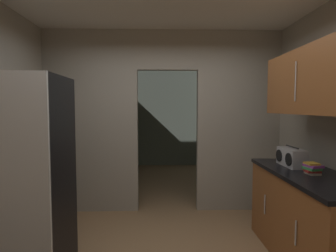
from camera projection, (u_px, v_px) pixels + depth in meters
kitchen_partition at (162, 117)px, 4.26m from camera, size 3.53×0.12×2.71m
adjoining_room_shell at (162, 117)px, 6.54m from camera, size 3.53×3.45×2.71m
refrigerator at (20, 176)px, 2.62m from camera, size 0.83×0.75×1.86m
lower_cabinet_run at (309, 219)px, 2.80m from camera, size 0.65×1.64×0.92m
upper_cabinet_counterside at (314, 81)px, 2.72m from camera, size 0.36×1.47×0.64m
boombox at (292, 157)px, 3.11m from camera, size 0.19×0.40×0.22m
book_stack at (312, 168)px, 2.72m from camera, size 0.16×0.17×0.11m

